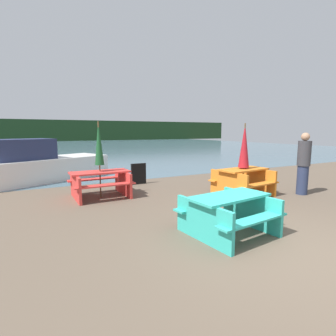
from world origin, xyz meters
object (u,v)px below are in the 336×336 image
(picnic_table_orange, at_px, (243,180))
(person, at_px, (303,164))
(picnic_table_teal, at_px, (229,211))
(picnic_table_red, at_px, (100,181))
(signboard, at_px, (139,174))
(umbrella_darkgreen, at_px, (99,144))
(umbrella_crimson, at_px, (244,146))
(boat, at_px, (41,165))

(picnic_table_orange, height_order, person, person)
(picnic_table_teal, relative_size, picnic_table_red, 1.01)
(picnic_table_orange, height_order, signboard, picnic_table_orange)
(picnic_table_teal, distance_m, person, 4.26)
(picnic_table_teal, relative_size, person, 0.91)
(umbrella_darkgreen, distance_m, umbrella_crimson, 4.19)
(umbrella_darkgreen, height_order, person, umbrella_darkgreen)
(picnic_table_teal, xyz_separation_m, boat, (-2.87, 7.43, 0.17))
(umbrella_crimson, bearing_deg, signboard, 126.10)
(person, bearing_deg, signboard, 135.75)
(umbrella_crimson, bearing_deg, umbrella_darkgreen, 155.38)
(umbrella_crimson, relative_size, boat, 0.43)
(picnic_table_teal, bearing_deg, umbrella_darkgreen, 110.63)
(picnic_table_teal, bearing_deg, picnic_table_orange, 41.91)
(picnic_table_red, distance_m, signboard, 2.05)
(picnic_table_red, xyz_separation_m, boat, (-1.41, 3.58, 0.15))
(boat, bearing_deg, picnic_table_teal, -93.46)
(boat, bearing_deg, umbrella_darkgreen, -92.98)
(picnic_table_teal, distance_m, picnic_table_orange, 3.16)
(person, bearing_deg, boat, 138.54)
(picnic_table_orange, height_order, boat, boat)
(signboard, bearing_deg, umbrella_crimson, -53.90)
(umbrella_darkgreen, bearing_deg, person, -24.59)
(picnic_table_red, height_order, umbrella_darkgreen, umbrella_darkgreen)
(picnic_table_teal, distance_m, signboard, 5.08)
(picnic_table_red, height_order, umbrella_crimson, umbrella_crimson)
(umbrella_darkgreen, xyz_separation_m, signboard, (1.65, 1.21, -1.16))
(umbrella_darkgreen, height_order, boat, umbrella_darkgreen)
(umbrella_crimson, xyz_separation_m, signboard, (-2.16, 2.96, -1.09))
(picnic_table_red, relative_size, person, 0.91)
(umbrella_crimson, distance_m, person, 1.90)
(picnic_table_teal, relative_size, umbrella_crimson, 0.80)
(umbrella_crimson, height_order, signboard, umbrella_crimson)
(person, bearing_deg, umbrella_crimson, 155.48)
(picnic_table_teal, relative_size, umbrella_darkgreen, 0.78)
(umbrella_crimson, relative_size, person, 1.15)
(signboard, bearing_deg, person, -44.25)
(picnic_table_orange, relative_size, umbrella_darkgreen, 0.76)
(picnic_table_orange, height_order, picnic_table_red, picnic_table_orange)
(picnic_table_red, height_order, person, person)
(picnic_table_orange, height_order, umbrella_darkgreen, umbrella_darkgreen)
(boat, bearing_deg, picnic_table_red, -92.98)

